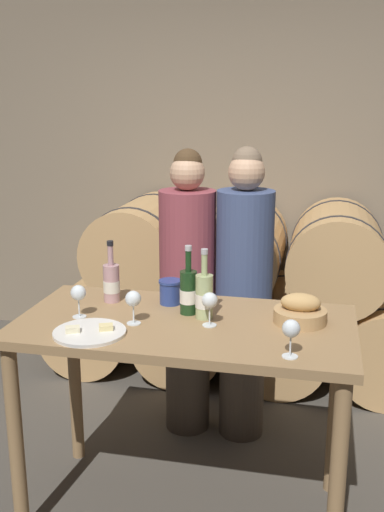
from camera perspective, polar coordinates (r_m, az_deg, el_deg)
name	(u,v)px	position (r m, az deg, el deg)	size (l,w,h in m)	color
ground_plane	(185,510)	(3.03, -0.65, -23.04)	(10.00, 10.00, 0.00)	#4C473F
stone_wall_back	(250,135)	(4.50, 5.56, 11.43)	(10.00, 0.12, 3.20)	#7F705B
barrel_stack	(236,294)	(4.14, 4.23, -3.68)	(2.61, 0.90, 1.19)	tan
tasting_table	(185,352)	(2.62, -0.70, -9.11)	(1.44, 0.74, 0.94)	#99754C
person_left	(188,292)	(3.31, -0.43, -3.41)	(0.31, 0.31, 1.61)	#4C4238
person_right	(244,293)	(3.26, 4.96, -3.57)	(0.31, 0.31, 1.62)	#4C4238
wine_bottle_red	(188,291)	(2.62, -0.34, -3.40)	(0.08, 0.08, 0.31)	#193819
wine_bottle_white	(204,296)	(2.57, 1.17, -3.80)	(0.08, 0.08, 0.31)	#ADBC7F
wine_bottle_rose	(111,282)	(2.81, -7.68, -2.48)	(0.08, 0.08, 0.29)	#BC8E93
blue_crock	(170,291)	(2.76, -2.09, -3.33)	(0.11, 0.11, 0.11)	navy
bread_basket	(300,312)	(2.58, 10.27, -5.24)	(0.22, 0.22, 0.13)	tan
cheese_plate	(90,332)	(2.46, -9.73, -7.15)	(0.29, 0.29, 0.04)	white
wine_glass_far_left	(78,294)	(2.62, -10.77, -3.57)	(0.07, 0.07, 0.15)	white
wine_glass_left	(133,300)	(2.51, -5.62, -4.18)	(0.07, 0.07, 0.15)	white
wine_glass_center	(210,302)	(2.48, 1.69, -4.36)	(0.07, 0.07, 0.15)	white
wine_glass_right	(291,330)	(2.21, 9.42, -6.97)	(0.07, 0.07, 0.15)	white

